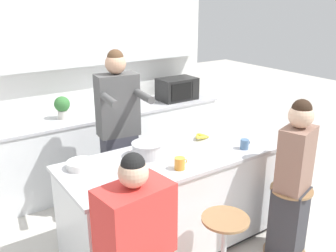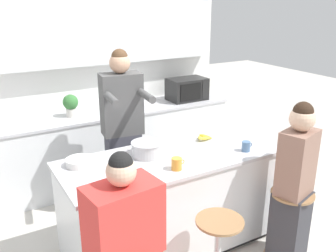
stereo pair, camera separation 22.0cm
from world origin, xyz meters
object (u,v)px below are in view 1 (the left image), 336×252
at_px(person_seated_near, 293,185).
at_px(banana_bunch, 201,137).
at_px(bar_stool_rightmost, 288,219).
at_px(person_cooking, 119,137).
at_px(fruit_bowl, 81,165).
at_px(microwave, 177,89).
at_px(potted_plant, 62,106).
at_px(coffee_cup_near, 180,163).
at_px(cooking_pot, 147,150).
at_px(kitchen_island, 173,201).
at_px(coffee_cup_far, 244,144).
at_px(bar_stool_center, 224,252).

height_order(person_seated_near, banana_bunch, person_seated_near).
bearing_deg(bar_stool_rightmost, banana_bunch, 111.86).
distance_m(person_cooking, fruit_bowl, 0.83).
xyz_separation_m(microwave, potted_plant, (-1.57, 0.04, 0.00)).
xyz_separation_m(coffee_cup_near, potted_plant, (-0.32, 1.83, 0.09)).
height_order(fruit_bowl, banana_bunch, fruit_bowl).
distance_m(cooking_pot, fruit_bowl, 0.58).
bearing_deg(fruit_bowl, kitchen_island, -15.60).
xyz_separation_m(kitchen_island, potted_plant, (-0.43, 1.58, 0.59)).
height_order(person_seated_near, microwave, person_seated_near).
bearing_deg(bar_stool_rightmost, coffee_cup_far, 110.72).
xyz_separation_m(bar_stool_center, person_seated_near, (0.79, 0.02, 0.34)).
distance_m(bar_stool_rightmost, coffee_cup_near, 1.17).
distance_m(cooking_pot, coffee_cup_near, 0.37).
bearing_deg(bar_stool_center, coffee_cup_near, 104.15).
xyz_separation_m(person_seated_near, coffee_cup_near, (-0.90, 0.42, 0.28)).
xyz_separation_m(bar_stool_center, banana_bunch, (0.45, 0.86, 0.59)).
xyz_separation_m(bar_stool_center, cooking_pot, (-0.20, 0.80, 0.63)).
xyz_separation_m(bar_stool_rightmost, person_seated_near, (0.00, -0.00, 0.34)).
relative_size(bar_stool_center, potted_plant, 2.52).
relative_size(bar_stool_center, bar_stool_rightmost, 1.00).
bearing_deg(kitchen_island, potted_plant, 105.06).
xyz_separation_m(person_cooking, coffee_cup_near, (0.03, -1.00, 0.08)).
relative_size(person_seated_near, fruit_bowl, 6.48).
relative_size(kitchen_island, coffee_cup_far, 18.15).
bearing_deg(coffee_cup_near, potted_plant, 99.77).
relative_size(coffee_cup_far, potted_plant, 0.41).
bearing_deg(bar_stool_center, microwave, 62.92).
bearing_deg(microwave, kitchen_island, -126.47).
distance_m(bar_stool_center, bar_stool_rightmost, 0.79).
bearing_deg(kitchen_island, bar_stool_rightmost, -40.40).
relative_size(cooking_pot, coffee_cup_far, 3.31).
bearing_deg(coffee_cup_far, person_cooking, 127.62).
relative_size(person_cooking, coffee_cup_near, 15.03).
bearing_deg(coffee_cup_near, kitchen_island, 66.06).
distance_m(kitchen_island, person_cooking, 0.88).
distance_m(person_seated_near, cooking_pot, 1.29).
height_order(kitchen_island, microwave, microwave).
distance_m(bar_stool_rightmost, coffee_cup_far, 0.77).
bearing_deg(coffee_cup_near, microwave, 55.08).
bearing_deg(person_cooking, banana_bunch, -37.18).
height_order(banana_bunch, potted_plant, potted_plant).
bearing_deg(banana_bunch, potted_plant, 121.81).
xyz_separation_m(person_cooking, coffee_cup_far, (0.76, -0.99, 0.08)).
relative_size(fruit_bowl, microwave, 0.44).
distance_m(cooking_pot, coffee_cup_far, 0.89).
relative_size(person_seated_near, banana_bunch, 7.97).
xyz_separation_m(person_seated_near, cooking_pot, (-0.99, 0.78, 0.29)).
bearing_deg(potted_plant, fruit_bowl, -103.72).
bearing_deg(bar_stool_center, kitchen_island, 90.00).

